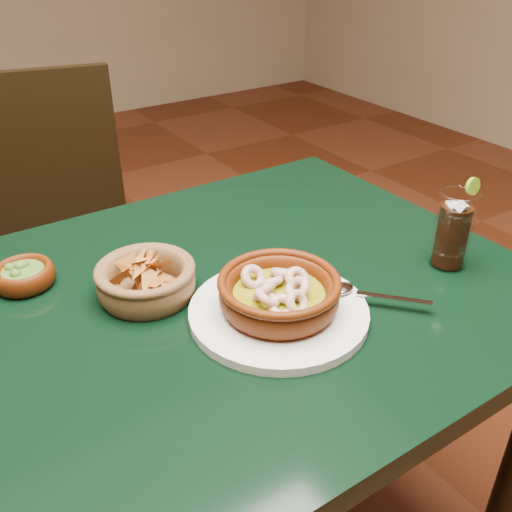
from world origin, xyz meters
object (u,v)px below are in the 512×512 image
dining_table (179,357)px  shrimp_plate (279,298)px  dining_chair (55,247)px  cola_drink (453,230)px  chip_basket (146,280)px

dining_table → shrimp_plate: bearing=-40.3°
dining_chair → cola_drink: 1.02m
cola_drink → chip_basket: bearing=157.0°
dining_table → dining_chair: size_ratio=1.25×
dining_chair → cola_drink: bearing=-60.9°
dining_table → dining_chair: dining_chair is taller
dining_chair → chip_basket: size_ratio=4.98×
chip_basket → shrimp_plate: bearing=-48.6°
dining_table → cola_drink: (0.46, -0.15, 0.17)m
dining_table → shrimp_plate: size_ratio=3.50×
shrimp_plate → chip_basket: chip_basket is taller
dining_table → shrimp_plate: shrimp_plate is taller
chip_basket → cola_drink: bearing=-23.0°
shrimp_plate → dining_table: bearing=139.7°
dining_chair → chip_basket: 0.70m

